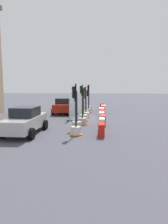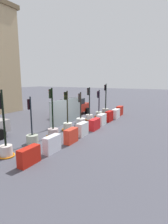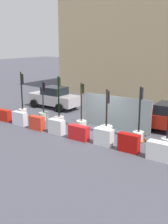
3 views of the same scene
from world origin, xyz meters
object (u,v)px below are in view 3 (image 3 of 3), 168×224
Objects in this scene: traffic_light_0 at (23,109)px; traffic_light_2 at (59,118)px; construction_barrier_0 at (4,115)px; construction_barrier_7 at (159,151)px; construction_barrier_4 at (79,133)px; traffic_light_3 at (81,122)px; construction_barrier_2 at (37,123)px; construction_barrier_6 at (129,143)px; traffic_light_1 at (44,114)px; traffic_light_4 at (106,127)px; traffic_light_6 at (167,139)px; construction_barrier_3 at (57,127)px; traffic_light_5 at (139,132)px; construction_barrier_5 at (104,137)px; construction_barrier_1 at (20,118)px; car_silver_hatchback at (54,98)px.

traffic_light_2 is at bearing -0.97° from traffic_light_0.
construction_barrier_0 is 10.78m from construction_barrier_7.
construction_barrier_4 is 4.53m from construction_barrier_7.
construction_barrier_2 is (-2.10, -1.68, -0.04)m from traffic_light_3.
construction_barrier_4 is 1.11× the size of construction_barrier_6.
traffic_light_1 reaches higher than construction_barrier_0.
traffic_light_6 is at bearing 0.07° from traffic_light_4.
traffic_light_1 reaches higher than construction_barrier_3.
traffic_light_4 is 1.00× the size of traffic_light_6.
traffic_light_5 reaches higher than construction_barrier_2.
traffic_light_0 is 10.48m from traffic_light_6.
construction_barrier_1 is at bearing -179.57° from construction_barrier_5.
traffic_light_6 reaches higher than construction_barrier_6.
construction_barrier_5 reaches higher than construction_barrier_1.
traffic_light_5 is 3.01× the size of construction_barrier_3.
traffic_light_4 is 7.18m from construction_barrier_0.
traffic_light_1 is at bearing 177.55° from traffic_light_4.
car_silver_hatchback is (-1.35, 4.83, 0.41)m from construction_barrier_1.
traffic_light_0 reaches higher than car_silver_hatchback.
construction_barrier_3 is at bearing 178.89° from construction_barrier_7.
construction_barrier_6 is 1.55m from construction_barrier_7.
traffic_light_1 is at bearing 122.88° from construction_barrier_2.
traffic_light_2 reaches higher than traffic_light_4.
construction_barrier_0 is at bearing -163.17° from traffic_light_3.
construction_barrier_6 is at bearing -129.70° from traffic_light_6.
construction_barrier_6 is at bearing -0.36° from construction_barrier_0.
traffic_light_1 is 2.56× the size of construction_barrier_6.
traffic_light_1 reaches higher than construction_barrier_4.
car_silver_hatchback is (-8.74, 3.08, 0.34)m from traffic_light_5.
construction_barrier_5 is at bearing -19.26° from traffic_light_2.
construction_barrier_0 is at bearing -92.56° from traffic_light_0.
construction_barrier_3 is (-4.32, -1.73, -0.07)m from traffic_light_5.
traffic_light_6 is at bearing -6.91° from traffic_light_5.
construction_barrier_0 is 0.95× the size of construction_barrier_7.
traffic_light_6 is (10.48, -0.04, -0.07)m from traffic_light_0.
construction_barrier_0 is 4.83m from car_silver_hatchback.
traffic_light_0 is at bearing 179.77° from traffic_light_6.
traffic_light_6 is 2.49× the size of construction_barrier_6.
traffic_light_4 is at bearing 12.30° from construction_barrier_0.
traffic_light_4 is 2.72m from construction_barrier_6.
construction_barrier_1 reaches higher than construction_barrier_4.
construction_barrier_1 is (-3.71, -1.60, -0.03)m from traffic_light_3.
construction_barrier_1 is (1.45, -1.59, -0.11)m from traffic_light_0.
traffic_light_4 reaches higher than construction_barrier_2.
traffic_light_3 is at bearing 16.83° from construction_barrier_0.
construction_barrier_4 is at bearing -15.03° from traffic_light_0.
traffic_light_4 is at bearing 116.43° from construction_barrier_5.
construction_barrier_2 is at bearing -103.25° from traffic_light_2.
traffic_light_1 is 2.77× the size of construction_barrier_3.
traffic_light_5 reaches higher than car_silver_hatchback.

